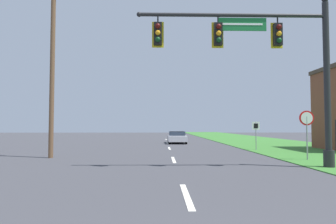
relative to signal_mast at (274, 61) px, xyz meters
name	(u,v)px	position (x,y,z in m)	size (l,w,h in m)	color
grass_verge_right	(266,142)	(6.34, 19.13, -4.50)	(10.00, 110.00, 0.04)	#38752D
road_center_line	(169,148)	(-4.16, 11.13, -4.51)	(0.16, 34.80, 0.01)	silver
signal_mast	(274,61)	(0.00, 0.00, 0.00)	(8.31, 0.47, 7.31)	#232326
car_ahead	(177,137)	(-3.19, 18.36, -3.91)	(1.84, 4.53, 1.19)	black
stop_sign	(307,124)	(2.67, 2.73, -2.65)	(0.76, 0.07, 2.50)	gray
route_sign_post	(256,129)	(2.07, 9.11, -2.99)	(0.55, 0.06, 2.03)	gray
utility_pole_near	(52,65)	(-10.90, 4.29, 0.63)	(1.80, 0.26, 9.97)	brown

